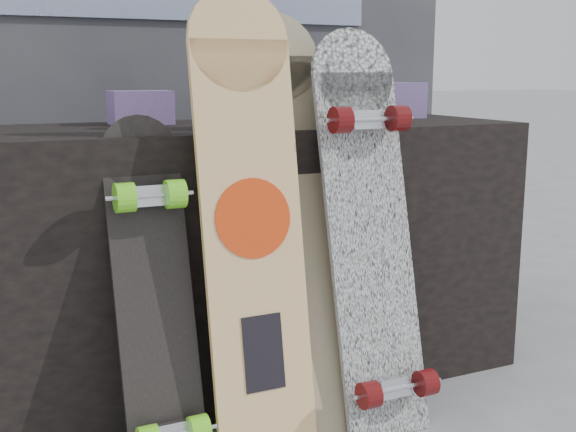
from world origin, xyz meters
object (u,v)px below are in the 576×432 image
longboard_celtic (295,209)px  longboard_cascadia (370,224)px  longboard_geisha (251,211)px  vendor_table (256,253)px  skateboard_dark (155,292)px

longboard_celtic → longboard_cascadia: 0.21m
longboard_celtic → longboard_geisha: bearing=-153.6°
vendor_table → longboard_geisha: size_ratio=1.37×
vendor_table → longboard_geisha: longboard_geisha is taller
skateboard_dark → vendor_table: bearing=42.0°
longboard_cascadia → skateboard_dark: (-0.58, 0.03, -0.12)m
vendor_table → longboard_cascadia: longboard_cascadia is taller
longboard_cascadia → skateboard_dark: size_ratio=1.26×
skateboard_dark → longboard_celtic: bearing=8.5°
longboard_cascadia → vendor_table: bearing=111.4°
longboard_geisha → longboard_celtic: bearing=26.4°
longboard_celtic → skateboard_dark: (-0.40, -0.06, -0.16)m
vendor_table → longboard_celtic: 0.37m
longboard_geisha → longboard_celtic: longboard_geisha is taller
longboard_celtic → skateboard_dark: longboard_celtic is taller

